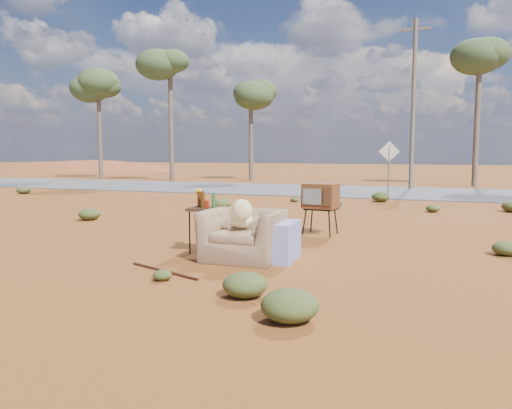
% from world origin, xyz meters
% --- Properties ---
extents(ground, '(140.00, 140.00, 0.00)m').
position_xyz_m(ground, '(0.00, 0.00, 0.00)').
color(ground, brown).
rests_on(ground, ground).
extents(highway, '(140.00, 7.00, 0.04)m').
position_xyz_m(highway, '(0.00, 15.00, 0.02)').
color(highway, '#565659').
rests_on(highway, ground).
extents(dirt_mound, '(26.00, 18.00, 2.00)m').
position_xyz_m(dirt_mound, '(-30.00, 34.00, 0.00)').
color(dirt_mound, brown).
rests_on(dirt_mound, ground).
extents(armchair, '(1.49, 0.96, 1.10)m').
position_xyz_m(armchair, '(0.51, -0.06, 0.51)').
color(armchair, '#826347').
rests_on(armchair, ground).
extents(tv_unit, '(0.75, 0.63, 1.10)m').
position_xyz_m(tv_unit, '(1.00, 2.85, 0.82)').
color(tv_unit, black).
rests_on(tv_unit, ground).
extents(side_table, '(0.62, 0.62, 1.11)m').
position_xyz_m(side_table, '(-0.48, 0.26, 0.82)').
color(side_table, '#342413').
rests_on(side_table, ground).
extents(rusty_bar, '(1.43, 0.59, 0.04)m').
position_xyz_m(rusty_bar, '(-0.37, -1.31, 0.02)').
color(rusty_bar, '#481C13').
rests_on(rusty_bar, ground).
extents(road_sign, '(0.78, 0.06, 2.19)m').
position_xyz_m(road_sign, '(1.50, 12.00, 1.50)').
color(road_sign, brown).
rests_on(road_sign, ground).
extents(eucalyptus_far_left, '(3.20, 3.20, 7.10)m').
position_xyz_m(eucalyptus_far_left, '(-18.00, 20.00, 5.94)').
color(eucalyptus_far_left, brown).
rests_on(eucalyptus_far_left, ground).
extents(eucalyptus_left, '(3.20, 3.20, 8.10)m').
position_xyz_m(eucalyptus_left, '(-12.00, 19.00, 6.92)').
color(eucalyptus_left, brown).
rests_on(eucalyptus_left, ground).
extents(eucalyptus_near_left, '(3.20, 3.20, 6.60)m').
position_xyz_m(eucalyptus_near_left, '(-8.00, 22.00, 5.45)').
color(eucalyptus_near_left, brown).
rests_on(eucalyptus_near_left, ground).
extents(eucalyptus_center, '(3.20, 3.20, 7.60)m').
position_xyz_m(eucalyptus_center, '(5.00, 21.00, 6.43)').
color(eucalyptus_center, brown).
rests_on(eucalyptus_center, ground).
extents(utility_pole_center, '(1.40, 0.20, 8.00)m').
position_xyz_m(utility_pole_center, '(2.00, 17.50, 4.15)').
color(utility_pole_center, brown).
rests_on(utility_pole_center, ground).
extents(scrub_patch, '(17.49, 8.07, 0.33)m').
position_xyz_m(scrub_patch, '(-0.82, 4.41, 0.14)').
color(scrub_patch, '#464E22').
rests_on(scrub_patch, ground).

